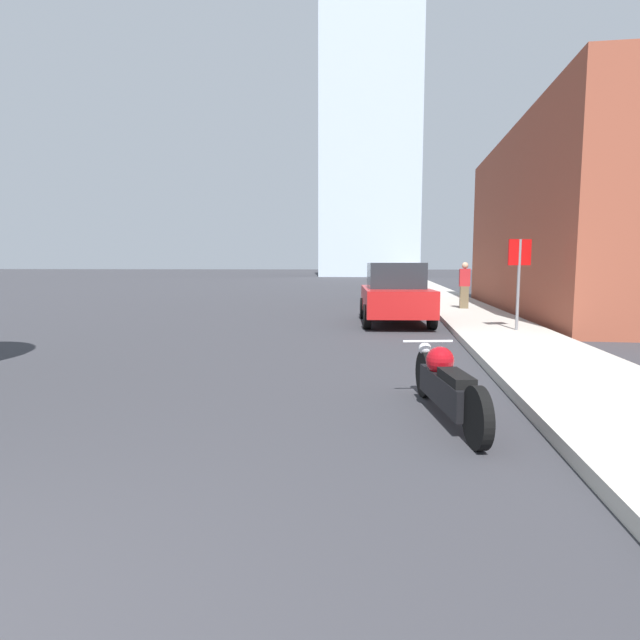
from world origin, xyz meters
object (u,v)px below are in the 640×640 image
(parked_car_red, at_px, (395,294))
(parked_car_silver, at_px, (401,282))
(motorcycle, at_px, (446,385))
(pedestrian, at_px, (464,285))
(parked_car_yellow, at_px, (395,274))
(parked_car_green, at_px, (396,276))
(parked_car_black, at_px, (393,272))
(stop_sign, at_px, (519,268))

(parked_car_red, relative_size, parked_car_silver, 1.04)
(motorcycle, distance_m, pedestrian, 12.80)
(parked_car_red, distance_m, parked_car_yellow, 35.78)
(parked_car_green, xyz_separation_m, parked_car_yellow, (0.03, 12.71, -0.01))
(parked_car_black, bearing_deg, parked_car_silver, -92.57)
(parked_car_green, xyz_separation_m, parked_car_black, (-0.09, 23.63, 0.00))
(parked_car_green, height_order, parked_car_black, parked_car_green)
(parked_car_green, bearing_deg, parked_car_black, 93.48)
(motorcycle, relative_size, parked_car_black, 0.59)
(parked_car_silver, distance_m, pedestrian, 7.81)
(motorcycle, distance_m, parked_car_yellow, 44.70)
(parked_car_red, bearing_deg, parked_car_green, 84.00)
(parked_car_black, relative_size, pedestrian, 2.50)
(parked_car_black, distance_m, stop_sign, 48.97)
(parked_car_green, height_order, parked_car_yellow, parked_car_green)
(stop_sign, relative_size, pedestrian, 1.30)
(pedestrian, bearing_deg, parked_car_silver, 105.36)
(parked_car_yellow, distance_m, stop_sign, 38.06)
(parked_car_red, xyz_separation_m, stop_sign, (2.83, -2.19, 0.74))
(parked_car_red, height_order, stop_sign, stop_sign)
(parked_car_green, bearing_deg, pedestrian, -80.39)
(parked_car_silver, distance_m, parked_car_green, 11.82)
(motorcycle, bearing_deg, pedestrian, 70.15)
(motorcycle, bearing_deg, stop_sign, 59.75)
(parked_car_red, bearing_deg, parked_car_silver, 82.78)
(parked_car_yellow, bearing_deg, motorcycle, -85.82)
(parked_car_red, xyz_separation_m, parked_car_silver, (0.39, 11.25, -0.03))
(parked_car_green, xyz_separation_m, pedestrian, (2.16, -19.35, 0.14))
(parked_car_green, distance_m, stop_sign, 25.40)
(parked_car_red, bearing_deg, motorcycle, -92.15)
(parked_car_yellow, bearing_deg, stop_sign, -82.24)
(parked_car_yellow, height_order, parked_car_black, parked_car_black)
(parked_car_silver, height_order, stop_sign, stop_sign)
(stop_sign, distance_m, pedestrian, 5.96)
(parked_car_yellow, distance_m, parked_car_black, 10.93)
(parked_car_red, relative_size, parked_car_yellow, 0.92)
(stop_sign, bearing_deg, parked_car_black, 93.08)
(motorcycle, bearing_deg, parked_car_black, 79.30)
(parked_car_black, xyz_separation_m, stop_sign, (2.63, -48.90, 0.75))
(parked_car_red, distance_m, stop_sign, 3.66)
(parked_car_green, distance_m, parked_car_yellow, 12.71)
(parked_car_black, bearing_deg, pedestrian, -89.87)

